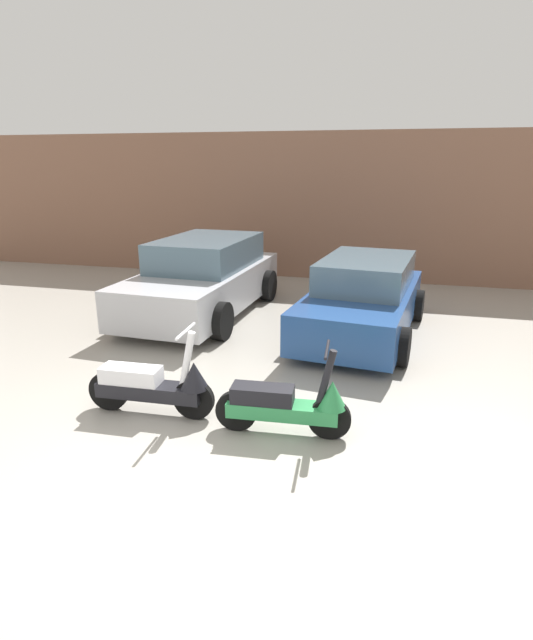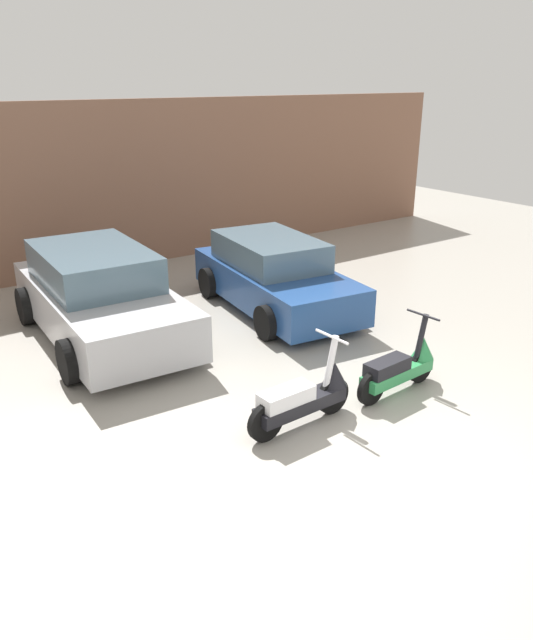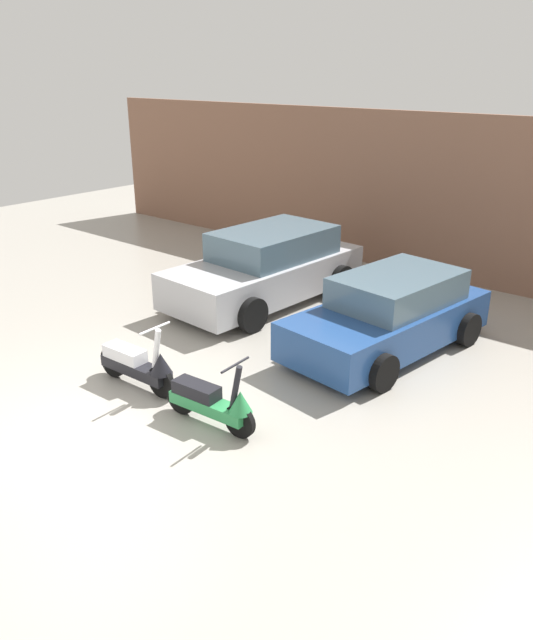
{
  "view_description": "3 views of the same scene",
  "coord_description": "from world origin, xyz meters",
  "px_view_note": "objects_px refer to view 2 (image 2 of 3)",
  "views": [
    {
      "loc": [
        2.05,
        -3.61,
        2.79
      ],
      "look_at": [
        0.41,
        2.88,
        0.67
      ],
      "focal_mm": 28.0,
      "sensor_mm": 36.0,
      "label": 1
    },
    {
      "loc": [
        -4.64,
        -3.98,
        3.94
      ],
      "look_at": [
        -0.05,
        2.47,
        0.83
      ],
      "focal_mm": 35.0,
      "sensor_mm": 36.0,
      "label": 2
    },
    {
      "loc": [
        6.15,
        -3.92,
        4.36
      ],
      "look_at": [
        0.67,
        2.66,
        0.87
      ],
      "focal_mm": 35.0,
      "sensor_mm": 36.0,
      "label": 3
    }
  ],
  "objects_px": {
    "scooter_front_left": "(305,396)",
    "scooter_front_right": "(401,367)",
    "car_rear_left": "(100,297)",
    "car_rear_center": "(274,276)"
  },
  "relations": [
    {
      "from": "scooter_front_right",
      "to": "car_rear_left",
      "type": "distance_m",
      "value": 4.81
    },
    {
      "from": "car_rear_left",
      "to": "car_rear_center",
      "type": "xyz_separation_m",
      "value": [
        3.04,
        -0.52,
        -0.07
      ]
    },
    {
      "from": "scooter_front_left",
      "to": "scooter_front_right",
      "type": "relative_size",
      "value": 1.05
    },
    {
      "from": "car_rear_center",
      "to": "car_rear_left",
      "type": "bearing_deg",
      "value": -92.53
    },
    {
      "from": "scooter_front_left",
      "to": "car_rear_left",
      "type": "distance_m",
      "value": 4.15
    },
    {
      "from": "scooter_front_left",
      "to": "scooter_front_right",
      "type": "xyz_separation_m",
      "value": [
        1.56,
        -0.07,
        -0.02
      ]
    },
    {
      "from": "car_rear_left",
      "to": "scooter_front_left",
      "type": "bearing_deg",
      "value": 16.39
    },
    {
      "from": "scooter_front_right",
      "to": "car_rear_center",
      "type": "distance_m",
      "value": 3.63
    },
    {
      "from": "scooter_front_right",
      "to": "car_rear_left",
      "type": "relative_size",
      "value": 0.34
    },
    {
      "from": "scooter_front_right",
      "to": "car_rear_left",
      "type": "xyz_separation_m",
      "value": [
        -2.5,
        4.1,
        0.32
      ]
    }
  ]
}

